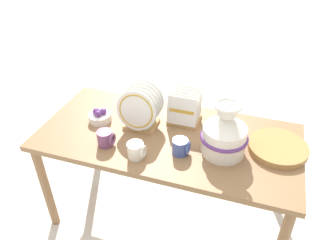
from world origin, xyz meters
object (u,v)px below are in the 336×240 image
object	(u,v)px
ceramic_vase	(225,133)
mug_plum_glaze	(106,138)
mug_cream_glaze	(136,150)
dish_rack_round_plates	(140,110)
wicker_charger_stack	(278,148)
dish_rack_square_plates	(185,111)
fruit_bowl	(100,116)
mug_cobalt_glaze	(181,147)

from	to	relation	value
ceramic_vase	mug_plum_glaze	world-z (taller)	ceramic_vase
mug_cream_glaze	ceramic_vase	bearing A→B (deg)	23.25
dish_rack_round_plates	wicker_charger_stack	xyz separation A→B (m)	(0.82, 0.02, -0.10)
ceramic_vase	mug_plum_glaze	distance (m)	0.67
dish_rack_square_plates	mug_plum_glaze	xyz separation A→B (m)	(-0.36, -0.37, -0.03)
ceramic_vase	fruit_bowl	size ratio (longest dim) A/B	2.23
dish_rack_square_plates	mug_cream_glaze	distance (m)	0.44
mug_cobalt_glaze	wicker_charger_stack	bearing A→B (deg)	20.74
dish_rack_round_plates	mug_cobalt_glaze	xyz separation A→B (m)	(0.31, -0.17, -0.07)
dish_rack_square_plates	mug_cobalt_glaze	world-z (taller)	dish_rack_square_plates
dish_rack_square_plates	mug_cobalt_glaze	bearing A→B (deg)	-77.91
ceramic_vase	dish_rack_round_plates	bearing A→B (deg)	170.69
fruit_bowl	ceramic_vase	bearing A→B (deg)	-4.44
wicker_charger_stack	mug_plum_glaze	size ratio (longest dim) A/B	3.40
mug_cream_glaze	mug_plum_glaze	distance (m)	0.21
dish_rack_square_plates	ceramic_vase	bearing A→B (deg)	-38.23
mug_plum_glaze	wicker_charger_stack	bearing A→B (deg)	15.11
ceramic_vase	mug_cobalt_glaze	bearing A→B (deg)	-159.05
mug_cobalt_glaze	dish_rack_round_plates	bearing A→B (deg)	150.97
mug_cream_glaze	dish_rack_square_plates	bearing A→B (deg)	69.38
dish_rack_round_plates	fruit_bowl	xyz separation A→B (m)	(-0.27, -0.02, -0.09)
dish_rack_round_plates	wicker_charger_stack	world-z (taller)	dish_rack_round_plates
mug_plum_glaze	mug_cobalt_glaze	size ratio (longest dim) A/B	1.00
dish_rack_square_plates	fruit_bowl	world-z (taller)	dish_rack_square_plates
wicker_charger_stack	fruit_bowl	xyz separation A→B (m)	(-1.09, -0.05, 0.02)
ceramic_vase	dish_rack_square_plates	distance (m)	0.37
ceramic_vase	fruit_bowl	xyz separation A→B (m)	(-0.80, 0.06, -0.10)
dish_rack_square_plates	wicker_charger_stack	size ratio (longest dim) A/B	0.62
mug_cobalt_glaze	fruit_bowl	world-z (taller)	mug_cobalt_glaze
mug_cream_glaze	mug_plum_glaze	bearing A→B (deg)	167.53
dish_rack_round_plates	dish_rack_square_plates	size ratio (longest dim) A/B	1.32
dish_rack_round_plates	dish_rack_square_plates	distance (m)	0.28
dish_rack_round_plates	mug_cream_glaze	world-z (taller)	dish_rack_round_plates
mug_cobalt_glaze	fruit_bowl	bearing A→B (deg)	165.80
wicker_charger_stack	mug_cobalt_glaze	distance (m)	0.55
mug_cream_glaze	mug_cobalt_glaze	xyz separation A→B (m)	(0.22, 0.11, 0.00)
ceramic_vase	dish_rack_round_plates	world-z (taller)	ceramic_vase
mug_cream_glaze	mug_plum_glaze	size ratio (longest dim) A/B	1.00
ceramic_vase	mug_cream_glaze	size ratio (longest dim) A/B	3.25
ceramic_vase	mug_plum_glaze	xyz separation A→B (m)	(-0.65, -0.14, -0.09)
dish_rack_round_plates	dish_rack_square_plates	world-z (taller)	dish_rack_round_plates
dish_rack_square_plates	fruit_bowl	distance (m)	0.54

